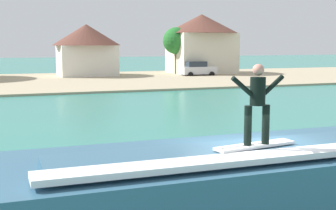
{
  "coord_description": "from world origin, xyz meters",
  "views": [
    {
      "loc": [
        -5.34,
        -9.14,
        3.96
      ],
      "look_at": [
        -0.27,
        4.53,
        2.03
      ],
      "focal_mm": 49.51,
      "sensor_mm": 36.0,
      "label": 1
    }
  ],
  "objects_px": {
    "wave_crest": "(243,184)",
    "surfer": "(258,100)",
    "house_gabled_white": "(201,40)",
    "car_far_shore": "(197,69)",
    "tree_short_bushy": "(176,41)",
    "house_small_cottage": "(87,47)",
    "surfboard": "(255,145)"
  },
  "relations": [
    {
      "from": "wave_crest",
      "to": "surfer",
      "type": "bearing_deg",
      "value": -93.4
    },
    {
      "from": "surfer",
      "to": "house_gabled_white",
      "type": "height_order",
      "value": "house_gabled_white"
    },
    {
      "from": "car_far_shore",
      "to": "tree_short_bushy",
      "type": "relative_size",
      "value": 0.71
    },
    {
      "from": "house_small_cottage",
      "to": "car_far_shore",
      "type": "bearing_deg",
      "value": -17.5
    },
    {
      "from": "house_gabled_white",
      "to": "surfboard",
      "type": "bearing_deg",
      "value": -113.19
    },
    {
      "from": "house_gabled_white",
      "to": "tree_short_bushy",
      "type": "distance_m",
      "value": 3.78
    },
    {
      "from": "wave_crest",
      "to": "tree_short_bushy",
      "type": "bearing_deg",
      "value": 70.39
    },
    {
      "from": "wave_crest",
      "to": "house_gabled_white",
      "type": "xyz_separation_m",
      "value": [
        20.0,
        46.24,
        3.53
      ]
    },
    {
      "from": "surfboard",
      "to": "surfer",
      "type": "bearing_deg",
      "value": -89.32
    },
    {
      "from": "wave_crest",
      "to": "house_gabled_white",
      "type": "bearing_deg",
      "value": 66.61
    },
    {
      "from": "wave_crest",
      "to": "surfboard",
      "type": "height_order",
      "value": "surfboard"
    },
    {
      "from": "wave_crest",
      "to": "house_small_cottage",
      "type": "xyz_separation_m",
      "value": [
        5.13,
        46.51,
        2.74
      ]
    },
    {
      "from": "surfboard",
      "to": "house_gabled_white",
      "type": "bearing_deg",
      "value": 66.81
    },
    {
      "from": "car_far_shore",
      "to": "house_gabled_white",
      "type": "xyz_separation_m",
      "value": [
        2.22,
        3.73,
        3.43
      ]
    },
    {
      "from": "tree_short_bushy",
      "to": "wave_crest",
      "type": "bearing_deg",
      "value": -109.61
    },
    {
      "from": "surfboard",
      "to": "house_small_cottage",
      "type": "height_order",
      "value": "house_small_cottage"
    },
    {
      "from": "tree_short_bushy",
      "to": "car_far_shore",
      "type": "bearing_deg",
      "value": -64.28
    },
    {
      "from": "surfer",
      "to": "house_gabled_white",
      "type": "xyz_separation_m",
      "value": [
        20.03,
        46.81,
        1.57
      ]
    },
    {
      "from": "surfboard",
      "to": "surfer",
      "type": "distance_m",
      "value": 0.98
    },
    {
      "from": "surfer",
      "to": "tree_short_bushy",
      "type": "distance_m",
      "value": 49.04
    },
    {
      "from": "car_far_shore",
      "to": "tree_short_bushy",
      "type": "distance_m",
      "value": 4.85
    },
    {
      "from": "surfer",
      "to": "car_far_shore",
      "type": "distance_m",
      "value": 46.66
    },
    {
      "from": "wave_crest",
      "to": "tree_short_bushy",
      "type": "height_order",
      "value": "tree_short_bushy"
    },
    {
      "from": "wave_crest",
      "to": "house_gabled_white",
      "type": "height_order",
      "value": "house_gabled_white"
    },
    {
      "from": "car_far_shore",
      "to": "tree_short_bushy",
      "type": "xyz_separation_m",
      "value": [
        -1.51,
        3.14,
        3.36
      ]
    },
    {
      "from": "wave_crest",
      "to": "house_small_cottage",
      "type": "bearing_deg",
      "value": 83.7
    },
    {
      "from": "surfer",
      "to": "car_far_shore",
      "type": "xyz_separation_m",
      "value": [
        17.81,
        43.09,
        -1.86
      ]
    },
    {
      "from": "wave_crest",
      "to": "surfer",
      "type": "height_order",
      "value": "surfer"
    },
    {
      "from": "house_small_cottage",
      "to": "tree_short_bushy",
      "type": "relative_size",
      "value": 1.35
    },
    {
      "from": "house_gabled_white",
      "to": "house_small_cottage",
      "type": "bearing_deg",
      "value": 178.99
    },
    {
      "from": "surfboard",
      "to": "surfer",
      "type": "relative_size",
      "value": 1.15
    },
    {
      "from": "wave_crest",
      "to": "surfboard",
      "type": "bearing_deg",
      "value": -93.82
    }
  ]
}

